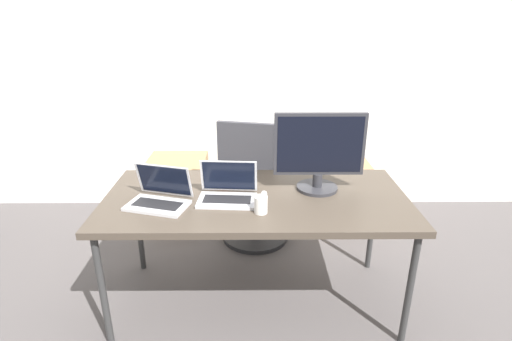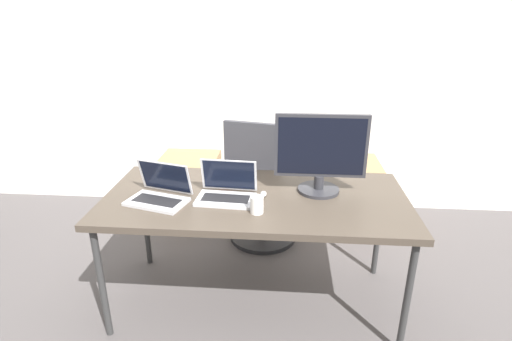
{
  "view_description": "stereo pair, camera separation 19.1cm",
  "coord_description": "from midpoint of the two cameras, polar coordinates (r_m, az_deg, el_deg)",
  "views": [
    {
      "loc": [
        -0.02,
        -2.19,
        1.81
      ],
      "look_at": [
        0.0,
        0.04,
        0.92
      ],
      "focal_mm": 28.0,
      "sensor_mm": 36.0,
      "label": 1
    },
    {
      "loc": [
        0.17,
        -2.18,
        1.81
      ],
      "look_at": [
        0.0,
        0.04,
        0.92
      ],
      "focal_mm": 28.0,
      "sensor_mm": 36.0,
      "label": 2
    }
  ],
  "objects": [
    {
      "name": "cabinet_right",
      "position": [
        3.8,
        14.37,
        -2.83
      ],
      "size": [
        0.53,
        0.51,
        0.56
      ],
      "color": "#99754C",
      "rests_on": "ground_plane"
    },
    {
      "name": "ground_plane",
      "position": [
        2.84,
        1.95,
        -17.99
      ],
      "size": [
        14.0,
        14.0,
        0.0
      ],
      "primitive_type": "plane",
      "color": "#514C4C"
    },
    {
      "name": "office_chair",
      "position": [
        3.25,
        2.32,
        -3.92
      ],
      "size": [
        0.57,
        0.61,
        1.09
      ],
      "color": "#232326",
      "rests_on": "ground_plane"
    },
    {
      "name": "laptop_right",
      "position": [
        2.39,
        -11.4,
        -3.22
      ],
      "size": [
        0.39,
        0.34,
        0.22
      ],
      "color": "silver",
      "rests_on": "desk"
    },
    {
      "name": "laptop_left",
      "position": [
        2.37,
        -1.91,
        -2.98
      ],
      "size": [
        0.35,
        0.26,
        0.22
      ],
      "color": "silver",
      "rests_on": "desk"
    },
    {
      "name": "mouse",
      "position": [
        2.41,
        3.35,
        -3.38
      ],
      "size": [
        0.04,
        0.06,
        0.03
      ],
      "color": "silver",
      "rests_on": "desk"
    },
    {
      "name": "wall_back",
      "position": [
        3.73,
        3.33,
        13.76
      ],
      "size": [
        10.0,
        0.05,
        2.6
      ],
      "color": "white",
      "rests_on": "ground_plane"
    },
    {
      "name": "cabinet_left",
      "position": [
        3.82,
        -7.96,
        -2.17
      ],
      "size": [
        0.53,
        0.51,
        0.56
      ],
      "color": "#99754C",
      "rests_on": "ground_plane"
    },
    {
      "name": "desk",
      "position": [
        2.44,
        2.17,
        -4.71
      ],
      "size": [
        1.83,
        0.87,
        0.77
      ],
      "color": "#473D33",
      "rests_on": "ground_plane"
    },
    {
      "name": "coffee_cup_brown",
      "position": [
        2.63,
        -2.51,
        -0.25
      ],
      "size": [
        0.08,
        0.08,
        0.11
      ],
      "color": "maroon",
      "rests_on": "desk"
    },
    {
      "name": "coffee_cup_white",
      "position": [
        2.21,
        2.62,
        -4.95
      ],
      "size": [
        0.07,
        0.07,
        0.1
      ],
      "color": "white",
      "rests_on": "desk"
    },
    {
      "name": "monitor",
      "position": [
        2.44,
        11.44,
        2.25
      ],
      "size": [
        0.55,
        0.26,
        0.49
      ],
      "color": "#2D2D33",
      "rests_on": "desk"
    }
  ]
}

